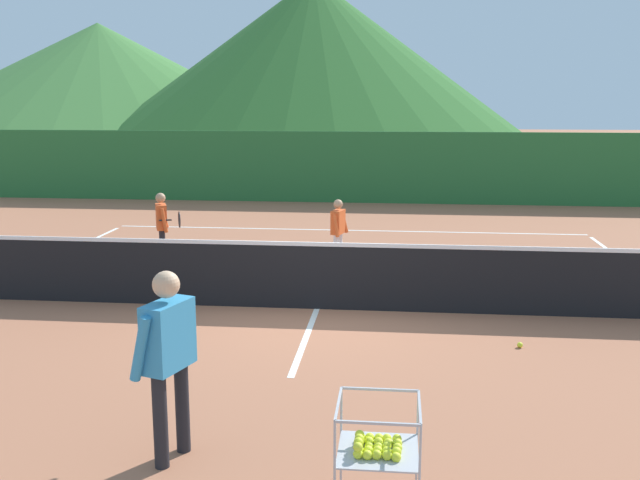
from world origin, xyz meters
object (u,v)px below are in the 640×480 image
(tennis_ball_3, at_px, (520,345))
(instructor, at_px, (168,348))
(ball_cart, at_px, (376,447))
(student_1, at_px, (338,226))
(tennis_net, at_px, (317,275))
(student_0, at_px, (162,222))

(tennis_ball_3, bearing_deg, instructor, -137.22)
(ball_cart, bearing_deg, student_1, 96.56)
(tennis_net, relative_size, ball_cart, 11.54)
(tennis_ball_3, bearing_deg, ball_cart, -112.83)
(instructor, relative_size, student_1, 1.34)
(ball_cart, bearing_deg, instructor, 156.00)
(student_1, xyz_separation_m, tennis_ball_3, (2.54, -4.05, -0.69))
(ball_cart, height_order, tennis_ball_3, ball_cart)
(ball_cart, relative_size, tennis_ball_3, 13.22)
(student_1, bearing_deg, tennis_ball_3, -57.92)
(instructor, bearing_deg, tennis_net, 80.74)
(tennis_net, height_order, instructor, instructor)
(ball_cart, distance_m, tennis_ball_3, 4.23)
(tennis_net, relative_size, student_1, 8.59)
(tennis_net, height_order, ball_cart, tennis_net)
(instructor, bearing_deg, student_0, 108.53)
(student_1, xyz_separation_m, ball_cart, (0.91, -7.92, -0.14))
(student_0, bearing_deg, instructor, -71.47)
(instructor, bearing_deg, ball_cart, -24.00)
(ball_cart, xyz_separation_m, tennis_ball_3, (1.63, 3.87, -0.55))
(tennis_net, distance_m, student_0, 4.00)
(tennis_net, xyz_separation_m, tennis_ball_3, (2.62, -1.37, -0.47))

